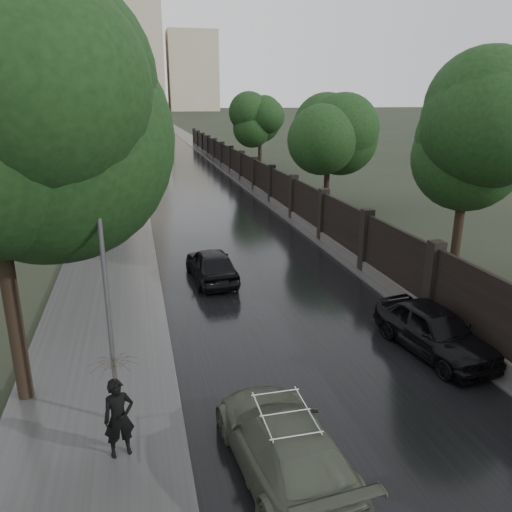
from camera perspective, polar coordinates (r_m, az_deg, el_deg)
The scene contains 16 objects.
ground at distance 12.01m, azimuth 12.77°, elevation -18.93°, with size 800.00×800.00×0.00m, color black.
road at distance 198.72m, azimuth -12.71°, elevation 15.11°, with size 8.00×420.00×0.02m, color black.
sidewalk_left at distance 198.66m, azimuth -14.49°, elevation 15.01°, with size 4.00×420.00×0.16m, color #2D2D2D.
verge_right at distance 198.92m, azimuth -11.07°, elevation 15.22°, with size 3.00×420.00×0.08m, color #2D2D2D.
fence_right at distance 42.03m, azimuth -0.76°, elevation 9.28°, with size 0.45×75.72×2.70m.
tree_left_far at distance 38.73m, azimuth -19.14°, elevation 13.94°, with size 4.25×4.25×7.39m.
tree_right_a at distance 20.63m, azimuth 22.96°, elevation 10.33°, with size 4.08×4.08×7.01m.
tree_right_b at distance 32.93m, azimuth 8.31°, elevation 13.71°, with size 4.08×4.08×7.01m.
tree_right_c at distance 50.08m, azimuth 0.46°, elevation 15.14°, with size 4.08×4.08×7.01m.
lamp_post at distance 10.98m, azimuth -16.46°, elevation -6.77°, with size 0.25×0.12×5.11m.
traffic_light at distance 33.86m, azimuth -13.05°, elevation 9.20°, with size 0.16×0.32×4.00m.
stalinist_tower at distance 310.16m, azimuth -13.78°, elevation 22.89°, with size 92.00×30.00×159.00m.
volga_sedan at distance 10.34m, azimuth 3.29°, elevation -20.69°, with size 1.86×4.59×1.33m, color #404638.
hatchback_left at distance 20.14m, azimuth -5.12°, elevation -0.97°, with size 1.61×4.01×1.37m, color black.
car_right_near at distance 15.36m, azimuth 19.72°, elevation -7.97°, with size 1.68×4.16×1.42m, color black.
pedestrian_umbrella at distance 10.28m, azimuth -15.82°, elevation -13.23°, with size 1.18×1.19×2.63m.
Camera 1 is at (-4.65, -8.54, 7.06)m, focal length 35.00 mm.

